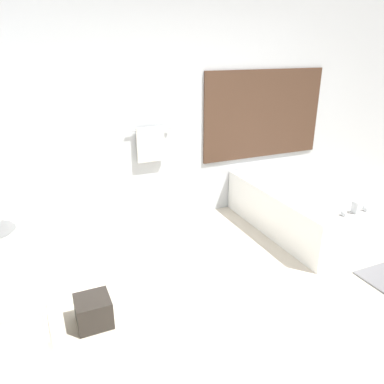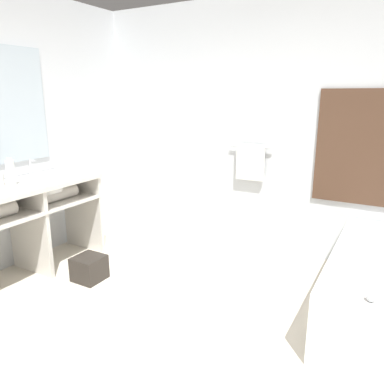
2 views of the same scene
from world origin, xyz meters
The scene contains 4 objects.
ground_plane centered at (0.00, 0.00, 0.00)m, with size 16.00×16.00×0.00m, color beige.
wall_back_with_blinds centered at (0.04, 2.23, 1.34)m, with size 7.40×0.13×2.70m.
bathtub centered at (1.23, 1.32, 0.28)m, with size 0.95×1.74×0.63m.
waste_bin centered at (-1.29, 0.63, 0.11)m, with size 0.26×0.26×0.23m.
Camera 1 is at (-1.54, -1.83, 2.03)m, focal length 35.00 mm.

